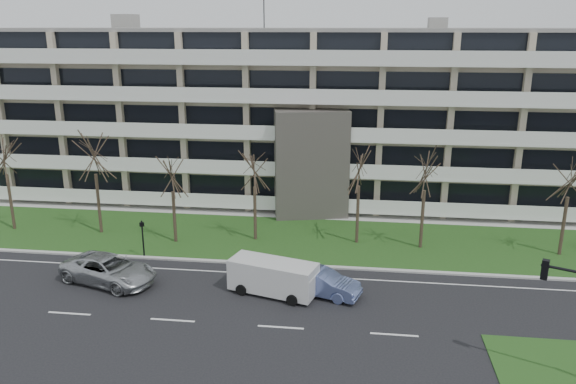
# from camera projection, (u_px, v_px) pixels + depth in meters

# --- Properties ---
(ground) EXTENTS (160.00, 160.00, 0.00)m
(ground) POSITION_uv_depth(u_px,v_px,m) (281.00, 327.00, 30.06)
(ground) COLOR black
(ground) RESTS_ON ground
(grass_verge) EXTENTS (90.00, 10.00, 0.06)m
(grass_verge) POSITION_uv_depth(u_px,v_px,m) (304.00, 239.00, 42.41)
(grass_verge) COLOR #1F4918
(grass_verge) RESTS_ON ground
(curb) EXTENTS (90.00, 0.35, 0.12)m
(curb) POSITION_uv_depth(u_px,v_px,m) (297.00, 265.00, 37.65)
(curb) COLOR #B2B2AD
(curb) RESTS_ON ground
(sidewalk) EXTENTS (90.00, 2.00, 0.08)m
(sidewalk) POSITION_uv_depth(u_px,v_px,m) (311.00, 215.00, 47.63)
(sidewalk) COLOR #B2B2AD
(sidewalk) RESTS_ON ground
(grass_median) EXTENTS (7.00, 5.00, 0.06)m
(grass_median) POSITION_uv_depth(u_px,v_px,m) (568.00, 368.00, 26.47)
(grass_median) COLOR #1F4918
(grass_median) RESTS_ON ground
(lane_edge_line) EXTENTS (90.00, 0.12, 0.01)m
(lane_edge_line) POSITION_uv_depth(u_px,v_px,m) (295.00, 276.00, 36.24)
(lane_edge_line) COLOR white
(lane_edge_line) RESTS_ON ground
(apartment_building) EXTENTS (60.50, 15.10, 18.75)m
(apartment_building) POSITION_uv_depth(u_px,v_px,m) (318.00, 114.00, 51.95)
(apartment_building) COLOR #BAAB91
(apartment_building) RESTS_ON ground
(silver_pickup) EXTENTS (6.77, 4.62, 1.72)m
(silver_pickup) POSITION_uv_depth(u_px,v_px,m) (109.00, 270.00, 35.09)
(silver_pickup) COLOR #ADB0B4
(silver_pickup) RESTS_ON ground
(blue_sedan) EXTENTS (5.05, 3.05, 1.57)m
(blue_sedan) POSITION_uv_depth(u_px,v_px,m) (321.00, 282.00, 33.52)
(blue_sedan) COLOR #6D7FBE
(blue_sedan) RESTS_ON ground
(white_van) EXTENTS (5.59, 3.33, 2.04)m
(white_van) POSITION_uv_depth(u_px,v_px,m) (274.00, 275.00, 33.52)
(white_van) COLOR silver
(white_van) RESTS_ON ground
(pedestrian_signal) EXTENTS (0.30, 0.27, 2.71)m
(pedestrian_signal) POSITION_uv_depth(u_px,v_px,m) (143.00, 234.00, 38.62)
(pedestrian_signal) COLOR black
(pedestrian_signal) RESTS_ON ground
(tree_0) EXTENTS (4.03, 4.03, 8.06)m
(tree_0) POSITION_uv_depth(u_px,v_px,m) (3.00, 152.00, 42.69)
(tree_0) COLOR #382B21
(tree_0) RESTS_ON ground
(tree_1) EXTENTS (4.23, 4.23, 8.46)m
(tree_1) POSITION_uv_depth(u_px,v_px,m) (93.00, 150.00, 41.86)
(tree_1) COLOR #382B21
(tree_1) RESTS_ON ground
(tree_2) EXTENTS (3.51, 3.51, 7.02)m
(tree_2) POSITION_uv_depth(u_px,v_px,m) (172.00, 171.00, 40.32)
(tree_2) COLOR #382B21
(tree_2) RESTS_ON ground
(tree_3) EXTENTS (3.71, 3.71, 7.41)m
(tree_3) POSITION_uv_depth(u_px,v_px,m) (254.00, 166.00, 40.69)
(tree_3) COLOR #382B21
(tree_3) RESTS_ON ground
(tree_4) EXTENTS (3.94, 3.94, 7.88)m
(tree_4) POSITION_uv_depth(u_px,v_px,m) (359.00, 163.00, 39.95)
(tree_4) COLOR #382B21
(tree_4) RESTS_ON ground
(tree_5) EXTENTS (3.89, 3.89, 7.78)m
(tree_5) POSITION_uv_depth(u_px,v_px,m) (426.00, 167.00, 39.04)
(tree_5) COLOR #382B21
(tree_5) RESTS_ON ground
(tree_6) EXTENTS (3.81, 3.81, 7.63)m
(tree_6) POSITION_uv_depth(u_px,v_px,m) (571.00, 174.00, 37.83)
(tree_6) COLOR #382B21
(tree_6) RESTS_ON ground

